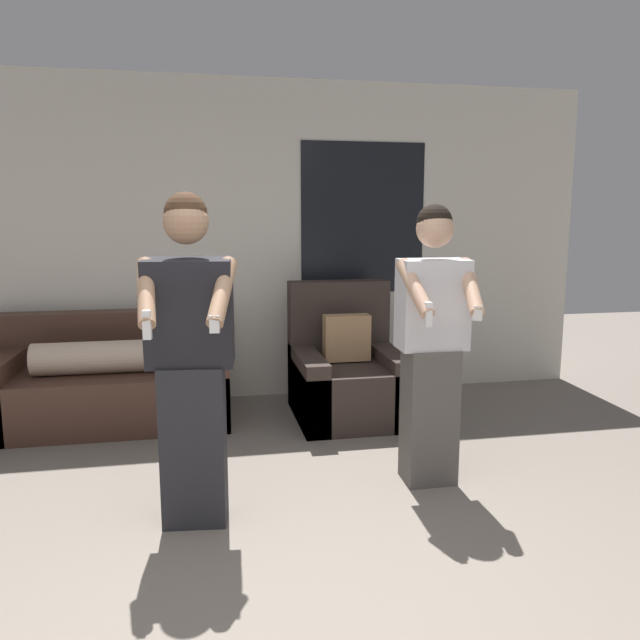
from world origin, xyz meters
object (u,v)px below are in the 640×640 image
(person_right, at_px, (432,344))
(couch, at_px, (108,383))
(armchair, at_px, (347,375))
(person_left, at_px, (191,361))

(person_right, bearing_deg, couch, 142.81)
(armchair, bearing_deg, person_left, -127.29)
(person_left, bearing_deg, person_right, 10.05)
(person_right, bearing_deg, armchair, 98.30)
(armchair, xyz_separation_m, person_left, (-1.18, -1.55, 0.53))
(couch, distance_m, person_right, 2.60)
(armchair, height_order, person_left, person_left)
(person_left, height_order, person_right, person_left)
(armchair, distance_m, person_right, 1.41)
(person_left, distance_m, person_right, 1.39)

